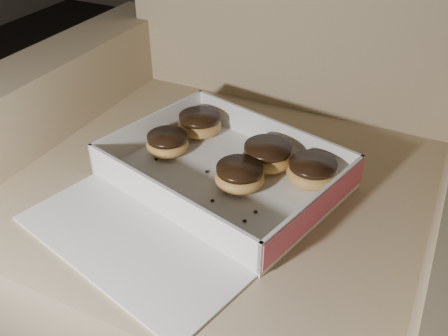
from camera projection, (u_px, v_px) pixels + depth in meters
armchair at (242, 210)px, 1.05m from camera, size 0.97×0.82×1.01m
bakery_box at (210, 186)px, 0.87m from camera, size 0.49×0.54×0.07m
donut_a at (167, 143)px, 0.95m from camera, size 0.08×0.08×0.04m
donut_b at (240, 176)px, 0.86m from camera, size 0.09×0.09×0.04m
donut_c at (200, 124)px, 1.01m from camera, size 0.09×0.09×0.04m
donut_d at (267, 156)px, 0.91m from camera, size 0.09×0.09×0.05m
donut_e at (312, 172)px, 0.87m from camera, size 0.09×0.09×0.05m
crumb_a at (245, 221)px, 0.80m from camera, size 0.01×0.01×0.00m
crumb_b at (156, 159)px, 0.95m from camera, size 0.01×0.01×0.00m
crumb_c at (207, 172)px, 0.91m from camera, size 0.01×0.01×0.00m
crumb_d at (212, 201)px, 0.84m from camera, size 0.01×0.01×0.00m
crumb_e at (256, 212)px, 0.82m from camera, size 0.01×0.01×0.00m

